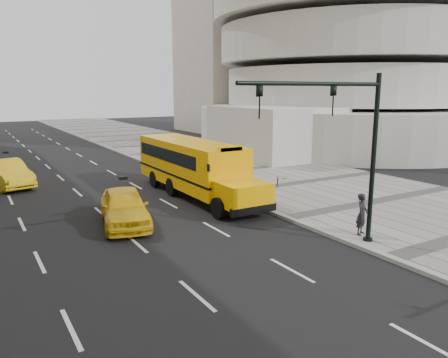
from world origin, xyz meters
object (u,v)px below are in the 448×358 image
school_bus (192,164)px  traffic_signal (347,140)px  taxi_near (124,207)px  taxi_far (8,174)px  pedestrian (362,214)px

school_bus → traffic_signal: traffic_signal is taller
school_bus → taxi_near: size_ratio=2.43×
school_bus → traffic_signal: (0.69, -10.74, 2.33)m
traffic_signal → taxi_far: bearing=117.4°
pedestrian → traffic_signal: (-1.75, -0.66, 3.11)m
school_bus → pedestrian: 10.40m
taxi_near → pedestrian: size_ratio=2.86×
taxi_near → traffic_signal: bearing=-38.3°
pedestrian → traffic_signal: traffic_signal is taller
taxi_near → traffic_signal: (5.80, -7.13, 3.28)m
taxi_far → traffic_signal: 20.77m
school_bus → pedestrian: (2.44, -10.07, -0.78)m
taxi_far → traffic_signal: (9.45, -18.20, 3.27)m
pedestrian → traffic_signal: 3.63m
traffic_signal → taxi_near: bearing=129.1°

